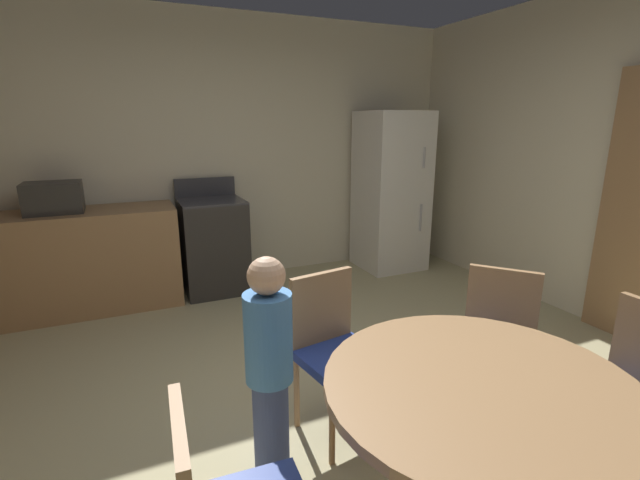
{
  "coord_description": "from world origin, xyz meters",
  "views": [
    {
      "loc": [
        -0.9,
        -1.86,
        1.65
      ],
      "look_at": [
        0.26,
        0.73,
        0.89
      ],
      "focal_mm": 25.04,
      "sensor_mm": 36.0,
      "label": 1
    }
  ],
  "objects_px": {
    "refrigerator": "(391,192)",
    "chair_north": "(333,344)",
    "chair_east": "(634,387)",
    "oven_range": "(214,245)",
    "chair_northeast": "(497,339)",
    "dining_table": "(477,421)",
    "person_child": "(269,364)",
    "microwave": "(53,198)"
  },
  "relations": [
    {
      "from": "chair_northeast",
      "to": "person_child",
      "type": "bearing_deg",
      "value": -45.96
    },
    {
      "from": "dining_table",
      "to": "chair_northeast",
      "type": "distance_m",
      "value": 0.91
    },
    {
      "from": "refrigerator",
      "to": "microwave",
      "type": "height_order",
      "value": "refrigerator"
    },
    {
      "from": "chair_north",
      "to": "chair_east",
      "type": "xyz_separation_m",
      "value": [
        1.06,
        -0.91,
        0.0
      ]
    },
    {
      "from": "refrigerator",
      "to": "dining_table",
      "type": "bearing_deg",
      "value": -117.66
    },
    {
      "from": "oven_range",
      "to": "chair_east",
      "type": "relative_size",
      "value": 1.26
    },
    {
      "from": "refrigerator",
      "to": "person_child",
      "type": "relative_size",
      "value": 1.61
    },
    {
      "from": "oven_range",
      "to": "dining_table",
      "type": "bearing_deg",
      "value": -84.3
    },
    {
      "from": "refrigerator",
      "to": "chair_northeast",
      "type": "bearing_deg",
      "value": -110.56
    },
    {
      "from": "chair_east",
      "to": "person_child",
      "type": "relative_size",
      "value": 0.8
    },
    {
      "from": "refrigerator",
      "to": "chair_north",
      "type": "height_order",
      "value": "refrigerator"
    },
    {
      "from": "oven_range",
      "to": "chair_east",
      "type": "xyz_separation_m",
      "value": [
        1.24,
        -3.28,
        0.03
      ]
    },
    {
      "from": "refrigerator",
      "to": "microwave",
      "type": "distance_m",
      "value": 3.32
    },
    {
      "from": "oven_range",
      "to": "microwave",
      "type": "distance_m",
      "value": 1.42
    },
    {
      "from": "refrigerator",
      "to": "chair_north",
      "type": "distance_m",
      "value": 2.98
    },
    {
      "from": "chair_northeast",
      "to": "chair_east",
      "type": "xyz_separation_m",
      "value": [
        0.21,
        -0.6,
        0.0
      ]
    },
    {
      "from": "oven_range",
      "to": "dining_table",
      "type": "distance_m",
      "value": 3.29
    },
    {
      "from": "microwave",
      "to": "chair_north",
      "type": "distance_m",
      "value": 2.84
    },
    {
      "from": "dining_table",
      "to": "chair_north",
      "type": "bearing_deg",
      "value": 99.46
    },
    {
      "from": "refrigerator",
      "to": "microwave",
      "type": "relative_size",
      "value": 4.0
    },
    {
      "from": "chair_east",
      "to": "chair_northeast",
      "type": "bearing_deg",
      "value": -69.62
    },
    {
      "from": "chair_northeast",
      "to": "chair_east",
      "type": "relative_size",
      "value": 1.0
    },
    {
      "from": "refrigerator",
      "to": "person_child",
      "type": "height_order",
      "value": "refrigerator"
    },
    {
      "from": "oven_range",
      "to": "refrigerator",
      "type": "height_order",
      "value": "refrigerator"
    },
    {
      "from": "refrigerator",
      "to": "person_child",
      "type": "bearing_deg",
      "value": -131.97
    },
    {
      "from": "refrigerator",
      "to": "microwave",
      "type": "bearing_deg",
      "value": 179.13
    },
    {
      "from": "oven_range",
      "to": "microwave",
      "type": "bearing_deg",
      "value": -179.84
    },
    {
      "from": "refrigerator",
      "to": "chair_east",
      "type": "xyz_separation_m",
      "value": [
        -0.77,
        -3.23,
        -0.38
      ]
    },
    {
      "from": "refrigerator",
      "to": "oven_range",
      "type": "bearing_deg",
      "value": 178.47
    },
    {
      "from": "refrigerator",
      "to": "dining_table",
      "type": "xyz_separation_m",
      "value": [
        -1.68,
        -3.21,
        -0.28
      ]
    },
    {
      "from": "refrigerator",
      "to": "dining_table",
      "type": "relative_size",
      "value": 1.57
    },
    {
      "from": "microwave",
      "to": "person_child",
      "type": "relative_size",
      "value": 0.4
    },
    {
      "from": "microwave",
      "to": "person_child",
      "type": "height_order",
      "value": "microwave"
    },
    {
      "from": "dining_table",
      "to": "person_child",
      "type": "bearing_deg",
      "value": 128.1
    },
    {
      "from": "oven_range",
      "to": "chair_northeast",
      "type": "xyz_separation_m",
      "value": [
        1.02,
        -2.68,
        0.03
      ]
    },
    {
      "from": "dining_table",
      "to": "chair_northeast",
      "type": "height_order",
      "value": "chair_northeast"
    },
    {
      "from": "dining_table",
      "to": "chair_east",
      "type": "height_order",
      "value": "chair_east"
    },
    {
      "from": "person_child",
      "to": "microwave",
      "type": "bearing_deg",
      "value": 164.67
    },
    {
      "from": "oven_range",
      "to": "chair_northeast",
      "type": "bearing_deg",
      "value": -69.12
    },
    {
      "from": "oven_range",
      "to": "person_child",
      "type": "distance_m",
      "value": 2.56
    },
    {
      "from": "chair_east",
      "to": "oven_range",
      "type": "bearing_deg",
      "value": -68.53
    },
    {
      "from": "chair_north",
      "to": "chair_east",
      "type": "bearing_deg",
      "value": 39.86
    }
  ]
}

